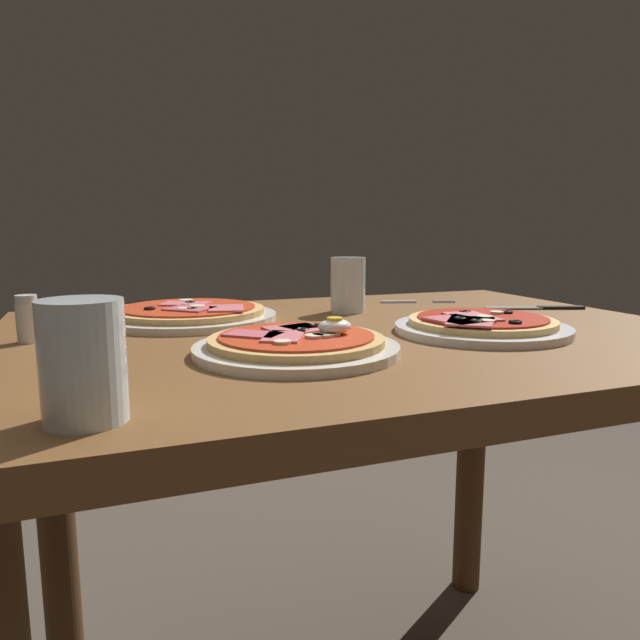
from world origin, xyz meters
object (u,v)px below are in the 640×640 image
object	(u,v)px
fork	(412,302)
pizza_foreground	(297,344)
dining_table	(355,409)
salt_shaker	(27,319)
pizza_across_left	(481,325)
water_glass_near	(348,288)
knife	(541,308)
water_glass_far	(84,370)
pizza_across_right	(189,314)

from	to	relation	value
fork	pizza_foreground	bearing A→B (deg)	-135.09
dining_table	salt_shaker	distance (m)	0.51
pizza_across_left	water_glass_near	xyz separation A→B (m)	(-0.10, 0.28, 0.03)
pizza_foreground	knife	distance (m)	0.62
pizza_across_left	knife	distance (m)	0.32
fork	knife	size ratio (longest dim) A/B	0.81
pizza_across_left	knife	size ratio (longest dim) A/B	1.39
water_glass_far	fork	distance (m)	0.86
pizza_across_right	fork	xyz separation A→B (m)	(0.48, 0.07, -0.01)
water_glass_near	pizza_across_right	bearing A→B (deg)	179.47
dining_table	fork	xyz separation A→B (m)	(0.24, 0.25, 0.14)
dining_table	water_glass_near	distance (m)	0.26
water_glass_near	water_glass_far	distance (m)	0.68
dining_table	water_glass_far	distance (m)	0.54
salt_shaker	knife	bearing A→B (deg)	0.47
pizza_across_right	water_glass_far	xyz separation A→B (m)	(-0.16, -0.50, 0.03)
water_glass_far	pizza_foreground	bearing A→B (deg)	36.66
pizza_across_left	water_glass_near	world-z (taller)	water_glass_near
knife	pizza_foreground	bearing A→B (deg)	-159.87
pizza_across_right	water_glass_far	bearing A→B (deg)	-107.50
water_glass_far	salt_shaker	world-z (taller)	water_glass_far
knife	salt_shaker	size ratio (longest dim) A/B	2.84
water_glass_far	pizza_across_left	bearing A→B (deg)	21.87
pizza_across_right	water_glass_far	world-z (taller)	water_glass_far
pizza_across_left	salt_shaker	xyz separation A→B (m)	(-0.64, 0.17, 0.02)
dining_table	pizza_across_left	bearing A→B (deg)	-31.05
water_glass_near	fork	world-z (taller)	water_glass_near
pizza_foreground	pizza_across_left	distance (m)	0.31
pizza_across_left	water_glass_far	distance (m)	0.60
fork	knife	xyz separation A→B (m)	(0.19, -0.18, 0.00)
fork	water_glass_near	bearing A→B (deg)	-157.78
pizza_across_left	knife	bearing A→B (deg)	32.76
pizza_foreground	water_glass_far	bearing A→B (deg)	-143.34
salt_shaker	dining_table	bearing A→B (deg)	-7.94
water_glass_near	pizza_foreground	bearing A→B (deg)	-123.51
water_glass_near	dining_table	bearing A→B (deg)	-109.49
pizza_across_left	water_glass_far	bearing A→B (deg)	-158.13
water_glass_near	fork	xyz separation A→B (m)	(0.18, 0.07, -0.04)
pizza_foreground	pizza_across_left	size ratio (longest dim) A/B	1.00
pizza_foreground	pizza_across_right	xyz separation A→B (m)	(-0.09, 0.32, -0.00)
dining_table	pizza_foreground	xyz separation A→B (m)	(-0.15, -0.14, 0.14)
water_glass_far	salt_shaker	bearing A→B (deg)	101.58
water_glass_far	knife	distance (m)	0.92
water_glass_far	dining_table	bearing A→B (deg)	39.36
salt_shaker	pizza_foreground	bearing A→B (deg)	-31.97
dining_table	knife	bearing A→B (deg)	9.65
pizza_across_right	knife	bearing A→B (deg)	-8.92
dining_table	pizza_across_left	size ratio (longest dim) A/B	4.09
water_glass_near	pizza_across_left	bearing A→B (deg)	-69.58
fork	pizza_across_left	bearing A→B (deg)	-102.82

